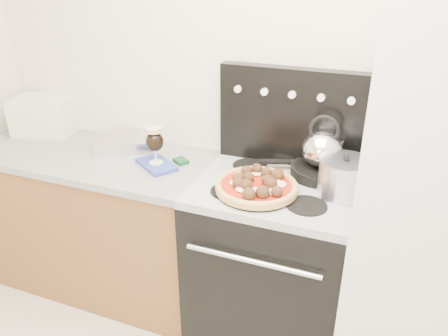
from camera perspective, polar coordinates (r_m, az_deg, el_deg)
The scene contains 16 objects.
room_shell at distance 1.25m, azimuth -6.77°, elevation -5.58°, with size 3.52×3.01×2.52m.
base_cabinet at distance 2.81m, azimuth -16.05°, elevation -6.88°, with size 1.45×0.60×0.86m, color brown.
countertop at distance 2.61m, azimuth -17.23°, elevation 1.52°, with size 1.48×0.63×0.04m, color gray.
stove_body at distance 2.37m, azimuth 6.17°, elevation -12.47°, with size 0.76×0.65×0.88m, color black.
cooktop at distance 2.11m, azimuth 6.75°, elevation -2.60°, with size 0.76×0.65×0.04m, color #ADADB2.
backguard at distance 2.25m, azimuth 8.94°, elevation 6.58°, with size 0.76×0.08×0.50m, color black.
fridge at distance 2.04m, azimuth 26.02°, elevation -4.80°, with size 0.64×0.68×1.90m, color silver.
toaster_oven at distance 2.97m, azimuth -22.33°, elevation 6.38°, with size 0.36×0.26×0.22m, color silver.
foil_sheet at distance 2.60m, azimuth -12.87°, elevation 3.25°, with size 0.32×0.23×0.06m, color silver.
oven_mitt at distance 2.34m, azimuth -8.82°, elevation 0.43°, with size 0.24×0.14×0.02m, color #3043A8.
beer_glass at distance 2.30m, azimuth -9.00°, elevation 2.95°, with size 0.09×0.09×0.20m, color black, non-canonical shape.
pizza_pan at distance 2.03m, azimuth 4.24°, elevation -3.00°, with size 0.37×0.37×0.01m, color black.
pizza at distance 2.01m, azimuth 4.27°, elevation -2.17°, with size 0.38×0.38×0.05m, color gold, non-canonical shape.
skillet at distance 2.21m, azimuth 12.41°, elevation -0.43°, with size 0.29×0.29×0.05m, color black.
tea_kettle at distance 2.15m, azimuth 12.75°, elevation 2.84°, with size 0.20×0.20×0.22m, color silver, non-canonical shape.
stock_pot at distance 2.04m, azimuth 15.34°, elevation -1.32°, with size 0.23×0.23×0.16m, color silver.
Camera 1 is at (0.52, -0.64, 1.89)m, focal length 35.00 mm.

